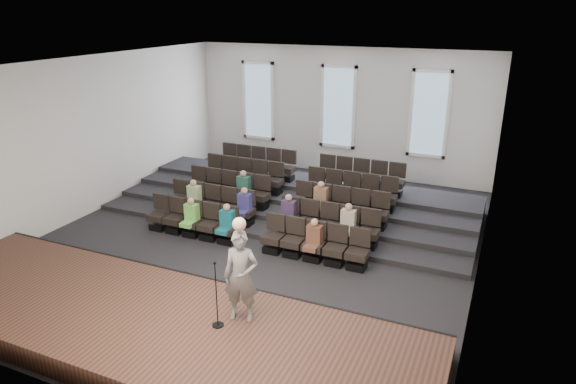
% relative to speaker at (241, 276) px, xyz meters
% --- Properties ---
extents(ground, '(14.00, 14.00, 0.00)m').
position_rel_speaker_xyz_m(ground, '(-1.86, 4.42, -1.45)').
color(ground, black).
rests_on(ground, ground).
extents(ceiling, '(12.00, 14.00, 0.02)m').
position_rel_speaker_xyz_m(ceiling, '(-1.86, 4.42, 3.56)').
color(ceiling, white).
rests_on(ceiling, ground).
extents(wall_back, '(12.00, 0.04, 5.00)m').
position_rel_speaker_xyz_m(wall_back, '(-1.86, 11.44, 1.05)').
color(wall_back, silver).
rests_on(wall_back, ground).
extents(wall_front, '(12.00, 0.04, 5.00)m').
position_rel_speaker_xyz_m(wall_front, '(-1.86, -2.60, 1.05)').
color(wall_front, silver).
rests_on(wall_front, ground).
extents(wall_left, '(0.04, 14.00, 5.00)m').
position_rel_speaker_xyz_m(wall_left, '(-7.88, 4.42, 1.05)').
color(wall_left, silver).
rests_on(wall_left, ground).
extents(wall_right, '(0.04, 14.00, 5.00)m').
position_rel_speaker_xyz_m(wall_right, '(4.16, 4.42, 1.05)').
color(wall_right, silver).
rests_on(wall_right, ground).
extents(stage, '(11.80, 3.60, 0.50)m').
position_rel_speaker_xyz_m(stage, '(-1.86, -0.68, -1.20)').
color(stage, '#4B2D20').
rests_on(stage, ground).
extents(stage_lip, '(11.80, 0.06, 0.52)m').
position_rel_speaker_xyz_m(stage_lip, '(-1.86, 1.09, -1.20)').
color(stage_lip, black).
rests_on(stage_lip, ground).
extents(risers, '(11.80, 4.80, 0.60)m').
position_rel_speaker_xyz_m(risers, '(-1.86, 7.59, -1.25)').
color(risers, black).
rests_on(risers, ground).
extents(seating_rows, '(6.80, 4.70, 1.67)m').
position_rel_speaker_xyz_m(seating_rows, '(-1.86, 5.96, -0.77)').
color(seating_rows, black).
rests_on(seating_rows, ground).
extents(windows, '(8.44, 0.10, 3.24)m').
position_rel_speaker_xyz_m(windows, '(-1.86, 11.37, 1.25)').
color(windows, white).
rests_on(windows, wall_back).
extents(audience, '(5.45, 2.64, 1.10)m').
position_rel_speaker_xyz_m(audience, '(-1.94, 4.75, -0.63)').
color(audience, '#71D053').
rests_on(audience, seating_rows).
extents(speaker, '(0.78, 0.61, 1.89)m').
position_rel_speaker_xyz_m(speaker, '(0.00, 0.00, 0.00)').
color(speaker, slate).
rests_on(speaker, stage).
extents(mic_stand, '(0.24, 0.24, 1.41)m').
position_rel_speaker_xyz_m(mic_stand, '(-0.31, -0.43, -0.53)').
color(mic_stand, black).
rests_on(mic_stand, stage).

